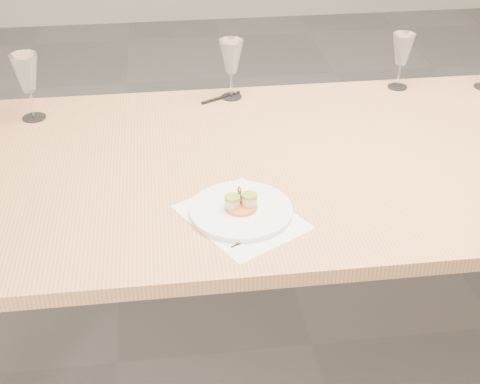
{
  "coord_description": "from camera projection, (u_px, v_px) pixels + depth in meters",
  "views": [
    {
      "loc": [
        -0.45,
        -1.61,
        1.69
      ],
      "look_at": [
        -0.28,
        -0.24,
        0.8
      ],
      "focal_mm": 50.0,
      "sensor_mm": 36.0,
      "label": 1
    }
  ],
  "objects": [
    {
      "name": "recipe_sheet",
      "position": [
        241.0,
        217.0,
        1.64
      ],
      "size": [
        0.34,
        0.37,
        0.0
      ],
      "rotation": [
        0.0,
        0.0,
        0.52
      ],
      "color": "white",
      "rests_on": "dining_table"
    },
    {
      "name": "dining_table",
      "position": [
        325.0,
        176.0,
        1.93
      ],
      "size": [
        2.4,
        1.0,
        0.75
      ],
      "color": "tan",
      "rests_on": "ground"
    },
    {
      "name": "wine_glass_0",
      "position": [
        26.0,
        74.0,
        2.02
      ],
      "size": [
        0.08,
        0.08,
        0.21
      ],
      "color": "white",
      "rests_on": "dining_table"
    },
    {
      "name": "wine_glass_1",
      "position": [
        231.0,
        58.0,
        2.15
      ],
      "size": [
        0.08,
        0.08,
        0.2
      ],
      "color": "white",
      "rests_on": "dining_table"
    },
    {
      "name": "dinner_plate",
      "position": [
        241.0,
        209.0,
        1.65
      ],
      "size": [
        0.26,
        0.26,
        0.07
      ],
      "rotation": [
        0.0,
        0.0,
        0.4
      ],
      "color": "white",
      "rests_on": "dining_table"
    },
    {
      "name": "ground",
      "position": [
        311.0,
        344.0,
        2.3
      ],
      "size": [
        7.0,
        7.0,
        0.0
      ],
      "primitive_type": "plane",
      "color": "slate",
      "rests_on": "ground"
    },
    {
      "name": "wine_glass_2",
      "position": [
        402.0,
        51.0,
        2.22
      ],
      "size": [
        0.08,
        0.08,
        0.19
      ],
      "color": "white",
      "rests_on": "dining_table"
    },
    {
      "name": "ballpoint_pen",
      "position": [
        221.0,
        98.0,
        2.21
      ],
      "size": [
        0.14,
        0.08,
        0.01
      ],
      "rotation": [
        0.0,
        0.0,
        0.49
      ],
      "color": "black",
      "rests_on": "dining_table"
    }
  ]
}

